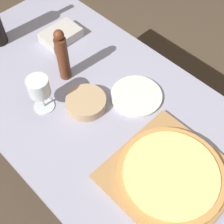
{
  "coord_description": "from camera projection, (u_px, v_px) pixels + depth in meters",
  "views": [
    {
      "loc": [
        -0.46,
        -0.41,
        1.71
      ],
      "look_at": [
        -0.01,
        0.04,
        0.8
      ],
      "focal_mm": 50.0,
      "sensor_mm": 36.0,
      "label": 1
    }
  ],
  "objects": [
    {
      "name": "ground_plane",
      "position": [
        119.0,
        196.0,
        1.75
      ],
      "size": [
        12.0,
        12.0,
        0.0
      ],
      "primitive_type": "plane",
      "color": "#4C3D2D"
    },
    {
      "name": "dining_table",
      "position": [
        122.0,
        138.0,
        1.22
      ],
      "size": [
        0.76,
        1.76,
        0.74
      ],
      "color": "#9393A8",
      "rests_on": "ground_plane"
    },
    {
      "name": "cutting_board",
      "position": [
        170.0,
        177.0,
        1.02
      ],
      "size": [
        0.37,
        0.37,
        0.02
      ],
      "color": "#A87A47",
      "rests_on": "dining_table"
    },
    {
      "name": "pizza",
      "position": [
        171.0,
        174.0,
        1.01
      ],
      "size": [
        0.35,
        0.35,
        0.02
      ],
      "color": "#C68947",
      "rests_on": "cutting_board"
    },
    {
      "name": "pepper_mill",
      "position": [
        62.0,
        56.0,
        1.2
      ],
      "size": [
        0.05,
        0.05,
        0.24
      ],
      "color": "#5B2D19",
      "rests_on": "dining_table"
    },
    {
      "name": "wine_glass",
      "position": [
        39.0,
        88.0,
        1.11
      ],
      "size": [
        0.08,
        0.08,
        0.15
      ],
      "color": "silver",
      "rests_on": "dining_table"
    },
    {
      "name": "small_bowl",
      "position": [
        86.0,
        103.0,
        1.19
      ],
      "size": [
        0.15,
        0.15,
        0.04
      ],
      "color": "tan",
      "rests_on": "dining_table"
    },
    {
      "name": "dinner_plate",
      "position": [
        136.0,
        96.0,
        1.22
      ],
      "size": [
        0.2,
        0.2,
        0.01
      ],
      "color": "silver",
      "rests_on": "dining_table"
    },
    {
      "name": "food_container",
      "position": [
        61.0,
        35.0,
        1.4
      ],
      "size": [
        0.17,
        0.12,
        0.04
      ],
      "color": "#BCB7AD",
      "rests_on": "dining_table"
    }
  ]
}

